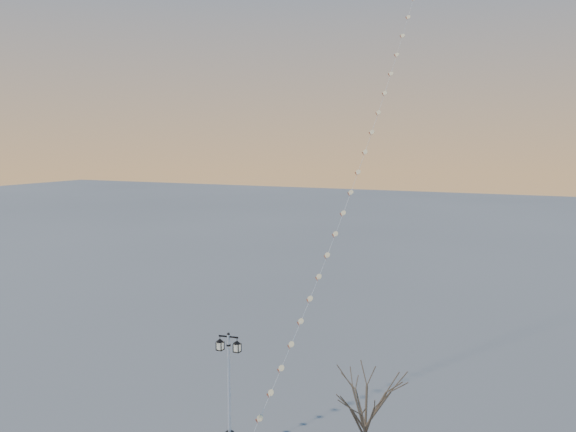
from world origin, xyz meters
The scene contains 3 objects.
street_lamp centered at (0.43, 2.27, 2.88)m, with size 1.31×0.58×5.20m.
bare_tree centered at (7.42, 1.42, 3.10)m, with size 2.70×2.70×4.47m.
kite_train centered at (3.66, 18.26, 22.43)m, with size 4.46×33.63×45.05m.
Camera 1 is at (14.65, -21.58, 14.08)m, focal length 38.11 mm.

